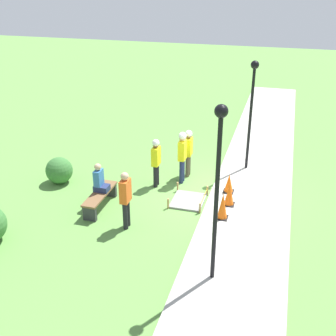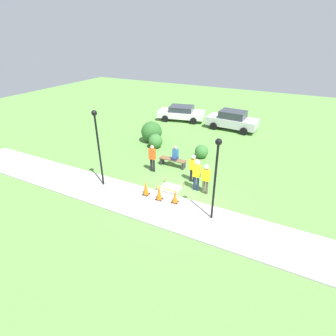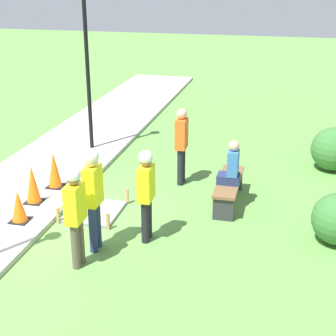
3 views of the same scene
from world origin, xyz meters
The scene contains 19 objects.
ground_plane centered at (0.00, 0.00, 0.00)m, with size 60.00×60.00×0.00m, color #5B8E42.
sidewalk centered at (0.00, -1.26, 0.05)m, with size 28.00×2.53×0.10m.
wet_concrete_patch centered at (-0.78, 0.59, 0.04)m, with size 1.19×1.04×0.33m.
traffic_cone_near_patch centered at (-1.60, -0.60, 0.49)m, with size 0.34×0.34×0.79m.
traffic_cone_far_patch centered at (-0.78, -0.68, 0.49)m, with size 0.34×0.34×0.78m.
traffic_cone_sidewalk_edge centered at (0.04, -0.55, 0.40)m, with size 0.34×0.34×0.61m.
park_bench centered at (-1.86, 3.09, 0.36)m, with size 1.72×0.44×0.51m.
person_seated_on_bench centered at (-1.71, 3.14, 0.86)m, with size 0.36×0.44×0.89m.
worker_supervisor centered at (1.05, 1.04, 1.00)m, with size 0.40×0.24×1.70m.
worker_assistant centered at (-0.01, 1.88, 0.98)m, with size 0.40×0.24×1.67m.
worker_trainee centered at (0.50, 1.12, 1.09)m, with size 0.40×0.26×1.82m.
bystander_in_orange_shirt centered at (-2.66, 1.93, 0.97)m, with size 0.40×0.22×1.71m.
lamppost_near centered at (2.06, -0.89, 2.62)m, with size 0.28×0.28×3.85m.
lamppost_far centered at (-4.23, -0.80, 2.81)m, with size 0.28×0.28×4.17m.
parked_car_white centered at (-5.42, 12.30, 0.71)m, with size 4.66×2.81×1.36m.
parked_car_silver centered at (-0.39, 11.83, 0.82)m, with size 4.37×2.24×1.63m.
shrub_rounded_near centered at (-5.16, 6.15, 0.79)m, with size 1.59×1.59×1.59m.
shrub_rounded_mid centered at (-4.31, 5.23, 0.52)m, with size 1.03×1.03×1.03m.
shrub_rounded_far centered at (-0.69, 5.12, 0.46)m, with size 0.91×0.91×0.91m.
Camera 2 is at (4.61, -10.30, 7.65)m, focal length 28.00 mm.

